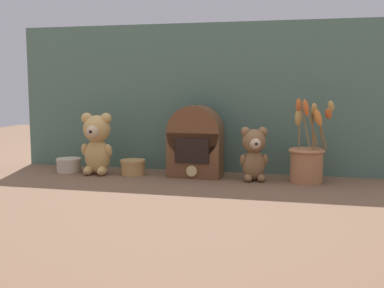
# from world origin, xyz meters

# --- Properties ---
(ground_plane) EXTENTS (4.00, 4.00, 0.00)m
(ground_plane) POSITION_xyz_m (0.00, 0.00, 0.00)
(ground_plane) COLOR brown
(backdrop_wall) EXTENTS (1.51, 0.02, 0.58)m
(backdrop_wall) POSITION_xyz_m (0.00, 0.17, 0.29)
(backdrop_wall) COLOR #4C6B5B
(backdrop_wall) RESTS_ON ground
(teddy_bear_large) EXTENTS (0.13, 0.12, 0.24)m
(teddy_bear_large) POSITION_xyz_m (-0.37, 0.00, 0.12)
(teddy_bear_large) COLOR tan
(teddy_bear_large) RESTS_ON ground
(teddy_bear_medium) EXTENTS (0.11, 0.10, 0.19)m
(teddy_bear_medium) POSITION_xyz_m (0.23, 0.01, 0.10)
(teddy_bear_medium) COLOR olive
(teddy_bear_medium) RESTS_ON ground
(flower_vase) EXTENTS (0.16, 0.14, 0.30)m
(flower_vase) POSITION_xyz_m (0.41, 0.03, 0.08)
(flower_vase) COLOR #AD7047
(flower_vase) RESTS_ON ground
(vintage_radio) EXTENTS (0.20, 0.11, 0.27)m
(vintage_radio) POSITION_xyz_m (0.01, 0.04, 0.13)
(vintage_radio) COLOR brown
(vintage_radio) RESTS_ON ground
(decorative_tin_tall) EXTENTS (0.10, 0.10, 0.06)m
(decorative_tin_tall) POSITION_xyz_m (-0.23, 0.02, 0.03)
(decorative_tin_tall) COLOR tan
(decorative_tin_tall) RESTS_ON ground
(decorative_tin_short) EXTENTS (0.10, 0.10, 0.05)m
(decorative_tin_short) POSITION_xyz_m (-0.50, 0.02, 0.03)
(decorative_tin_short) COLOR beige
(decorative_tin_short) RESTS_ON ground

